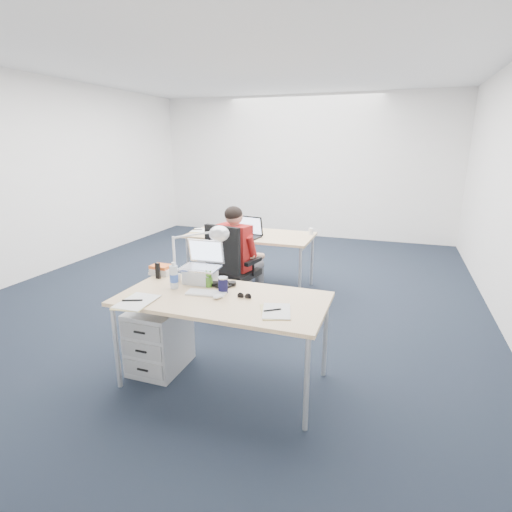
# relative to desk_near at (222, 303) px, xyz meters

# --- Properties ---
(floor) EXTENTS (7.00, 7.00, 0.00)m
(floor) POSITION_rel_desk_near_xyz_m (-0.66, 2.00, -0.68)
(floor) COLOR black
(floor) RESTS_ON ground
(room) EXTENTS (6.02, 7.02, 2.80)m
(room) POSITION_rel_desk_near_xyz_m (-0.66, 2.00, 1.03)
(room) COLOR white
(room) RESTS_ON ground
(desk_near) EXTENTS (1.60, 0.80, 0.73)m
(desk_near) POSITION_rel_desk_near_xyz_m (0.00, 0.00, 0.00)
(desk_near) COLOR tan
(desk_near) RESTS_ON ground
(desk_far) EXTENTS (1.60, 0.80, 0.73)m
(desk_far) POSITION_rel_desk_near_xyz_m (-0.56, 2.16, 0.00)
(desk_far) COLOR tan
(desk_far) RESTS_ON ground
(office_chair) EXTENTS (0.78, 0.78, 1.04)m
(office_chair) POSITION_rel_desk_near_xyz_m (-0.45, 1.28, -0.39)
(office_chair) COLOR black
(office_chair) RESTS_ON ground
(seated_person) EXTENTS (0.46, 0.70, 1.21)m
(seated_person) POSITION_rel_desk_near_xyz_m (-0.41, 1.45, -0.07)
(seated_person) COLOR #A01816
(seated_person) RESTS_ON ground
(drawer_pedestal_near) EXTENTS (0.40, 0.50, 0.55)m
(drawer_pedestal_near) POSITION_rel_desk_near_xyz_m (-0.60, 0.01, -0.41)
(drawer_pedestal_near) COLOR #B0B3B5
(drawer_pedestal_near) RESTS_ON ground
(drawer_pedestal_far) EXTENTS (0.40, 0.50, 0.55)m
(drawer_pedestal_far) POSITION_rel_desk_near_xyz_m (-1.09, 2.13, -0.41)
(drawer_pedestal_far) COLOR #B0B3B5
(drawer_pedestal_far) RESTS_ON ground
(silver_laptop) EXTENTS (0.33, 0.27, 0.34)m
(silver_laptop) POSITION_rel_desk_near_xyz_m (-0.32, 0.26, 0.22)
(silver_laptop) COLOR silver
(silver_laptop) RESTS_ON desk_near
(wireless_keyboard) EXTENTS (0.32, 0.17, 0.02)m
(wireless_keyboard) POSITION_rel_desk_near_xyz_m (-0.15, 0.02, 0.05)
(wireless_keyboard) COLOR white
(wireless_keyboard) RESTS_ON desk_near
(computer_mouse) EXTENTS (0.07, 0.10, 0.03)m
(computer_mouse) POSITION_rel_desk_near_xyz_m (-0.02, -0.04, 0.06)
(computer_mouse) COLOR white
(computer_mouse) RESTS_ON desk_near
(headphones) EXTENTS (0.26, 0.23, 0.03)m
(headphones) POSITION_rel_desk_near_xyz_m (-0.09, 0.24, 0.06)
(headphones) COLOR black
(headphones) RESTS_ON desk_near
(can_koozie) EXTENTS (0.08, 0.08, 0.13)m
(can_koozie) POSITION_rel_desk_near_xyz_m (-0.04, 0.10, 0.11)
(can_koozie) COLOR #131238
(can_koozie) RESTS_ON desk_near
(water_bottle) EXTENTS (0.09, 0.09, 0.22)m
(water_bottle) POSITION_rel_desk_near_xyz_m (-0.45, 0.05, 0.16)
(water_bottle) COLOR silver
(water_bottle) RESTS_ON desk_near
(bear_figurine) EXTENTS (0.09, 0.08, 0.14)m
(bear_figurine) POSITION_rel_desk_near_xyz_m (-0.20, 0.18, 0.12)
(bear_figurine) COLOR #2E701D
(bear_figurine) RESTS_ON desk_near
(book_stack) EXTENTS (0.22, 0.20, 0.08)m
(book_stack) POSITION_rel_desk_near_xyz_m (-0.75, 0.33, 0.09)
(book_stack) COLOR silver
(book_stack) RESTS_ON desk_near
(cordless_phone) EXTENTS (0.04, 0.02, 0.14)m
(cordless_phone) POSITION_rel_desk_near_xyz_m (-0.71, 0.22, 0.12)
(cordless_phone) COLOR black
(cordless_phone) RESTS_ON desk_near
(papers_left) EXTENTS (0.25, 0.34, 0.01)m
(papers_left) POSITION_rel_desk_near_xyz_m (-0.57, -0.32, 0.05)
(papers_left) COLOR #D5C37B
(papers_left) RESTS_ON desk_near
(papers_right) EXTENTS (0.27, 0.32, 0.01)m
(papers_right) POSITION_rel_desk_near_xyz_m (0.46, -0.14, 0.05)
(papers_right) COLOR #D5C37B
(papers_right) RESTS_ON desk_near
(sunglasses) EXTENTS (0.11, 0.06, 0.03)m
(sunglasses) POSITION_rel_desk_near_xyz_m (0.17, 0.04, 0.06)
(sunglasses) COLOR black
(sunglasses) RESTS_ON desk_near
(desk_lamp) EXTENTS (0.50, 0.34, 0.54)m
(desk_lamp) POSITION_rel_desk_near_xyz_m (-0.36, 0.19, 0.32)
(desk_lamp) COLOR silver
(desk_lamp) RESTS_ON desk_near
(dark_laptop) EXTENTS (0.44, 0.43, 0.27)m
(dark_laptop) POSITION_rel_desk_near_xyz_m (-0.56, 1.93, 0.18)
(dark_laptop) COLOR black
(dark_laptop) RESTS_ON desk_far
(far_cup) EXTENTS (0.07, 0.07, 0.09)m
(far_cup) POSITION_rel_desk_near_xyz_m (0.19, 2.38, 0.09)
(far_cup) COLOR white
(far_cup) RESTS_ON desk_far
(far_papers) EXTENTS (0.22, 0.28, 0.01)m
(far_papers) POSITION_rel_desk_near_xyz_m (-1.29, 2.11, 0.05)
(far_papers) COLOR white
(far_papers) RESTS_ON desk_far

